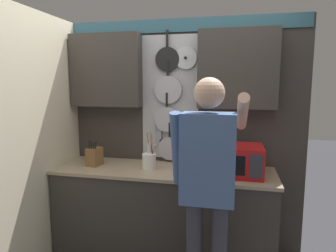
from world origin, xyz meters
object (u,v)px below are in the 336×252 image
at_px(person, 208,176).
at_px(utensil_crock, 149,160).
at_px(microwave, 235,160).
at_px(knife_block, 94,156).

bearing_deg(person, utensil_crock, 136.67).
distance_m(microwave, person, 0.60).
bearing_deg(utensil_crock, person, -43.33).
bearing_deg(knife_block, microwave, -0.03).
relative_size(microwave, utensil_crock, 1.33).
height_order(microwave, knife_block, microwave).
xyz_separation_m(microwave, utensil_crock, (-0.79, 0.00, -0.05)).
distance_m(microwave, utensil_crock, 0.79).
height_order(microwave, utensil_crock, utensil_crock).
bearing_deg(person, knife_block, 154.07).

